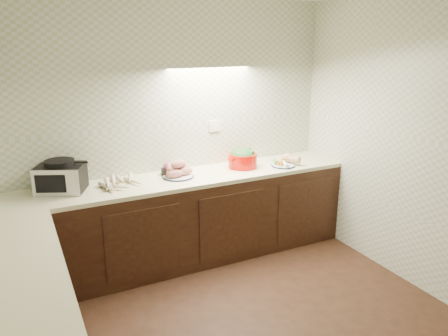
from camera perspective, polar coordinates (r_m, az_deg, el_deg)
name	(u,v)px	position (r m, az deg, el deg)	size (l,w,h in m)	color
room	(257,135)	(2.78, 4.33, 4.31)	(3.60, 3.60, 2.60)	black
counter	(134,274)	(3.57, -11.71, -13.45)	(3.60, 3.60, 0.90)	black
toaster_oven	(61,177)	(4.14, -20.55, -1.09)	(0.49, 0.45, 0.29)	black
parsnip_pile	(118,183)	(4.15, -13.69, -1.86)	(0.46, 0.39, 0.08)	beige
sweet_potato_plate	(177,171)	(4.31, -6.12, -0.35)	(0.32, 0.31, 0.18)	#0E173A
onion_bowl	(169,170)	(4.40, -7.19, -0.24)	(0.17, 0.17, 0.13)	black
dutch_oven	(243,158)	(4.60, 2.45, 1.31)	(0.37, 0.36, 0.21)	red
veg_plate	(285,161)	(4.75, 8.02, 0.91)	(0.32, 0.32, 0.12)	#0E173A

